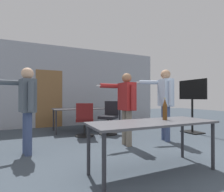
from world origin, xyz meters
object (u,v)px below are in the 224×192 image
object	(u,v)px
person_near_casual	(165,97)
office_chair_far_left	(109,118)
person_far_watching	(27,102)
tv_screen	(192,100)
beer_bottle	(165,110)
person_right_polo	(126,102)
office_chair_far_right	(85,121)
drink_cup	(78,107)

from	to	relation	value
person_near_casual	office_chair_far_left	bearing A→B (deg)	49.99
person_near_casual	person_far_watching	bearing A→B (deg)	99.51
tv_screen	beer_bottle	world-z (taller)	tv_screen
person_far_watching	person_right_polo	xyz separation A→B (m)	(2.01, -0.21, -0.01)
person_right_polo	office_chair_far_left	size ratio (longest dim) A/B	1.69
office_chair_far_right	person_right_polo	bearing A→B (deg)	-47.01
tv_screen	office_chair_far_left	bearing A→B (deg)	-110.10
person_far_watching	person_right_polo	distance (m)	2.02
office_chair_far_right	drink_cup	world-z (taller)	office_chair_far_right
person_near_casual	beer_bottle	size ratio (longest dim) A/B	5.22
person_near_casual	drink_cup	distance (m)	2.79
person_right_polo	office_chair_far_left	distance (m)	1.37
office_chair_far_left	drink_cup	size ratio (longest dim) A/B	9.90
office_chair_far_left	person_near_casual	bearing A→B (deg)	172.31
beer_bottle	drink_cup	xyz separation A→B (m)	(-0.53, 3.53, -0.11)
person_right_polo	office_chair_far_right	bearing A→B (deg)	25.41
person_right_polo	person_near_casual	size ratio (longest dim) A/B	0.92
person_near_casual	office_chair_far_left	distance (m)	1.72
tv_screen	office_chair_far_left	distance (m)	2.57
tv_screen	office_chair_far_right	distance (m)	3.27
person_far_watching	office_chair_far_left	bearing A→B (deg)	-77.99
tv_screen	person_right_polo	world-z (taller)	person_right_polo
drink_cup	office_chair_far_right	bearing A→B (deg)	-92.32
tv_screen	person_far_watching	distance (m)	4.51
person_near_casual	tv_screen	bearing A→B (deg)	-59.06
office_chair_far_right	office_chair_far_left	bearing A→B (deg)	20.28
office_chair_far_left	drink_cup	bearing A→B (deg)	-6.01
person_far_watching	person_near_casual	xyz separation A→B (m)	(3.08, -0.25, 0.08)
tv_screen	person_near_casual	distance (m)	1.49
tv_screen	person_near_casual	size ratio (longest dim) A/B	0.92
tv_screen	person_near_casual	xyz separation A→B (m)	(-1.43, -0.43, 0.09)
person_near_casual	office_chair_far_right	world-z (taller)	person_near_casual
tv_screen	person_right_polo	distance (m)	2.53
office_chair_far_right	beer_bottle	world-z (taller)	beer_bottle
office_chair_far_left	beer_bottle	size ratio (longest dim) A/B	2.84
tv_screen	person_right_polo	size ratio (longest dim) A/B	1.00
person_near_casual	office_chair_far_left	size ratio (longest dim) A/B	1.84
tv_screen	drink_cup	xyz separation A→B (m)	(-3.08, 1.80, -0.20)
tv_screen	person_near_casual	world-z (taller)	person_near_casual
person_far_watching	beer_bottle	world-z (taller)	person_far_watching
person_right_polo	drink_cup	size ratio (longest dim) A/B	16.70
beer_bottle	tv_screen	bearing A→B (deg)	34.04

